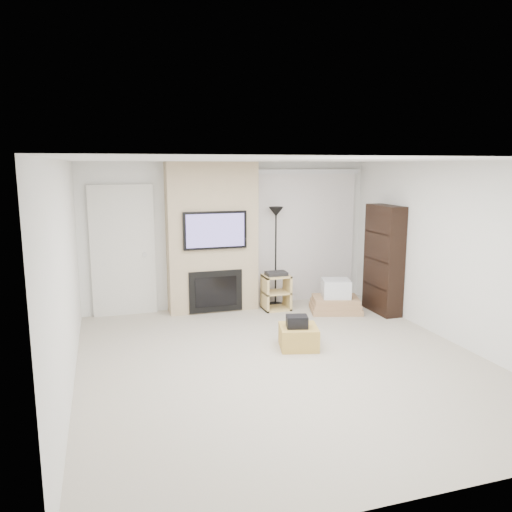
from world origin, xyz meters
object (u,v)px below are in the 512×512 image
object	(u,v)px
av_stand	(276,290)
ottoman	(298,337)
box_stack	(336,299)
bookshelf	(384,259)
floor_lamp	(276,228)

from	to	relation	value
av_stand	ottoman	bearing A→B (deg)	-100.03
box_stack	bookshelf	size ratio (longest dim) A/B	0.54
floor_lamp	bookshelf	bearing A→B (deg)	-30.19
av_stand	bookshelf	bearing A→B (deg)	-21.94
av_stand	box_stack	world-z (taller)	av_stand
ottoman	bookshelf	xyz separation A→B (m)	(1.98, 1.15, 0.75)
floor_lamp	box_stack	size ratio (longest dim) A/B	1.80
floor_lamp	av_stand	bearing A→B (deg)	-106.84
ottoman	av_stand	xyz separation A→B (m)	(0.32, 1.82, 0.20)
av_stand	bookshelf	xyz separation A→B (m)	(1.65, -0.67, 0.55)
box_stack	floor_lamp	bearing A→B (deg)	141.14
av_stand	box_stack	bearing A→B (deg)	-24.86
floor_lamp	box_stack	distance (m)	1.58
av_stand	bookshelf	world-z (taller)	bookshelf
av_stand	box_stack	xyz separation A→B (m)	(0.92, -0.42, -0.14)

